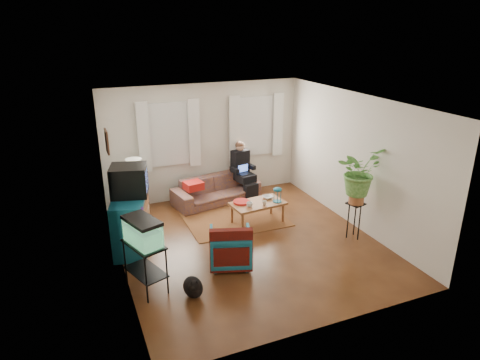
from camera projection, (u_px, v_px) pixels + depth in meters
name	position (u px, v px, depth m)	size (l,w,h in m)	color
floor	(248.00, 243.00, 7.88)	(4.50, 5.00, 0.01)	#4F2B14
ceiling	(249.00, 102.00, 6.97)	(4.50, 5.00, 0.01)	white
wall_back	(204.00, 142.00, 9.59)	(4.50, 0.01, 2.60)	silver
wall_front	(330.00, 240.00, 5.26)	(4.50, 0.01, 2.60)	silver
wall_left	(116.00, 196.00, 6.61)	(0.01, 5.00, 2.60)	silver
wall_right	(356.00, 161.00, 8.23)	(0.01, 5.00, 2.60)	silver
window_left	(169.00, 134.00, 9.20)	(1.08, 0.04, 1.38)	white
window_right	(255.00, 126.00, 9.94)	(1.08, 0.04, 1.38)	white
curtains_left	(170.00, 135.00, 9.13)	(1.36, 0.06, 1.50)	white
curtains_right	(257.00, 127.00, 9.87)	(1.36, 0.06, 1.50)	white
picture_frame	(107.00, 141.00, 7.14)	(0.04, 0.32, 0.40)	#3D2616
area_rug	(234.00, 218.00, 8.87)	(2.00, 1.60, 0.01)	brown
sofa	(216.00, 186.00, 9.56)	(1.95, 0.77, 0.76)	brown
seated_person	(242.00, 172.00, 9.85)	(0.49, 0.60, 1.16)	black
side_table	(137.00, 200.00, 8.95)	(0.44, 0.44, 0.64)	#382915
table_lamp	(135.00, 173.00, 8.74)	(0.33, 0.33, 0.59)	white
dresser	(131.00, 223.00, 7.53)	(0.55, 1.10, 0.99)	#12516F
crt_tv	(129.00, 181.00, 7.37)	(0.61, 0.55, 0.53)	black
aquarium_stand	(146.00, 267.00, 6.38)	(0.39, 0.70, 0.78)	black
aquarium	(143.00, 231.00, 6.18)	(0.35, 0.63, 0.41)	#7FD899
black_cat	(193.00, 285.00, 6.29)	(0.28, 0.43, 0.37)	black
armchair	(230.00, 246.00, 7.08)	(0.67, 0.62, 0.68)	navy
serape_throw	(231.00, 246.00, 6.78)	(0.69, 0.16, 0.56)	#9E0A0A
coffee_table	(258.00, 213.00, 8.60)	(1.07, 0.58, 0.44)	brown
cup_a	(250.00, 204.00, 8.32)	(0.12, 0.12, 0.09)	white
cup_b	(264.00, 203.00, 8.38)	(0.10, 0.10, 0.09)	beige
bowl	(268.00, 197.00, 8.72)	(0.21, 0.21, 0.05)	white
snack_tray	(241.00, 202.00, 8.50)	(0.33, 0.33, 0.04)	#B21414
birdcage	(277.00, 195.00, 8.51)	(0.17, 0.17, 0.31)	#115B6B
plant_stand	(354.00, 220.00, 7.96)	(0.30, 0.30, 0.70)	black
potted_plant	(358.00, 178.00, 7.67)	(0.80, 0.69, 0.89)	#599947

